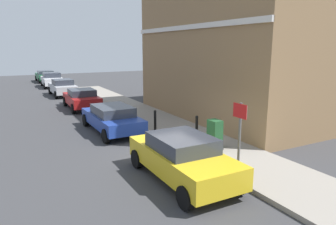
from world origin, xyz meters
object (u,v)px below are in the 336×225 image
car_blue (112,118)px  bollard_near_cabinet (197,126)px  car_green (45,76)px  car_yellow (182,157)px  car_white (52,80)px  utility_cabinet (215,135)px  car_silver (63,87)px  street_sign (240,128)px  car_red (82,98)px  bollard_far_kerb (155,120)px

car_blue → bollard_near_cabinet: bearing=-142.1°
car_blue → car_green: size_ratio=1.03×
car_yellow → bollard_near_cabinet: car_yellow is taller
car_yellow → car_white: 26.18m
car_green → utility_cabinet: 30.12m
car_silver → utility_cabinet: bearing=-172.5°
car_silver → street_sign: (1.74, -20.32, 0.93)m
utility_cabinet → street_sign: bearing=-110.5°
car_yellow → bollard_near_cabinet: size_ratio=4.13×
car_green → bollard_near_cabinet: size_ratio=4.20×
bollard_near_cabinet → street_sign: street_sign is taller
car_red → car_white: bearing=0.9°
bollard_near_cabinet → street_sign: bearing=-104.6°
car_blue → utility_cabinet: size_ratio=3.92×
car_blue → street_sign: 7.49m
car_green → street_sign: size_ratio=1.90×
car_yellow → bollard_near_cabinet: (2.58, 3.08, -0.05)m
car_white → bollard_near_cabinet: (2.65, -23.10, -0.06)m
bollard_far_kerb → street_sign: 5.86m
car_red → utility_cabinet: 11.66m
car_white → car_green: size_ratio=0.98×
street_sign → car_white: bearing=93.5°
car_blue → bollard_near_cabinet: size_ratio=4.34×
car_silver → car_white: bearing=-1.7°
bollard_far_kerb → street_sign: street_sign is taller
utility_cabinet → street_sign: size_ratio=0.50×
car_silver → bollard_far_kerb: car_silver is taller
bollard_near_cabinet → car_silver: bearing=99.5°
car_red → car_white: 13.15m
car_silver → utility_cabinet: size_ratio=3.61×
car_yellow → car_red: bearing=0.4°
car_silver → car_green: (0.14, 12.12, -0.01)m
bollard_near_cabinet → bollard_far_kerb: bearing=119.0°
car_yellow → car_silver: size_ratio=1.04×
car_white → bollard_near_cabinet: car_white is taller
car_blue → bollard_far_kerb: 2.19m
car_red → car_green: (0.05, 18.63, 0.02)m
utility_cabinet → bollard_near_cabinet: size_ratio=1.11×
bollard_far_kerb → street_sign: bearing=-89.4°
utility_cabinet → street_sign: street_sign is taller
car_yellow → car_green: bearing=0.1°
car_blue → car_red: 6.57m
car_white → car_green: bearing=0.7°
bollard_near_cabinet → car_blue: bearing=128.7°
car_red → street_sign: bearing=-172.4°
car_white → utility_cabinet: 24.66m
car_blue → street_sign: street_sign is taller
car_blue → car_green: car_green is taller
car_silver → car_red: bearing=179.9°
car_yellow → utility_cabinet: bearing=-56.4°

